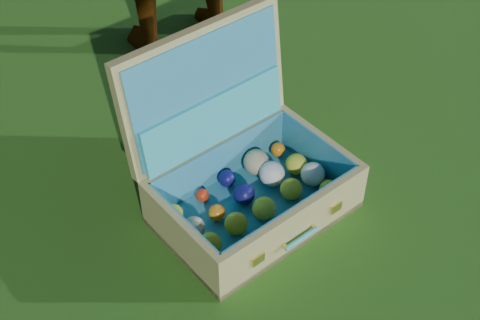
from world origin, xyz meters
name	(u,v)px	position (x,y,z in m)	size (l,w,h in m)	color
ground	(287,210)	(0.00, 0.00, 0.00)	(60.00, 60.00, 0.00)	#215114
suitcase	(240,164)	(-0.08, 0.11, 0.14)	(0.54, 0.46, 0.49)	tan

